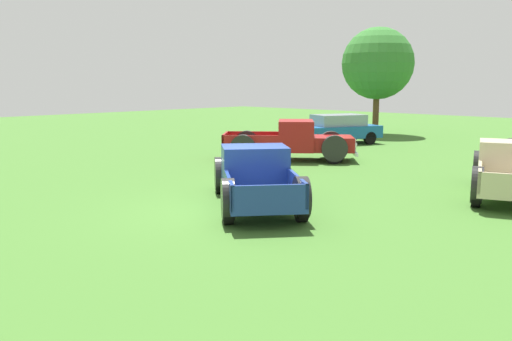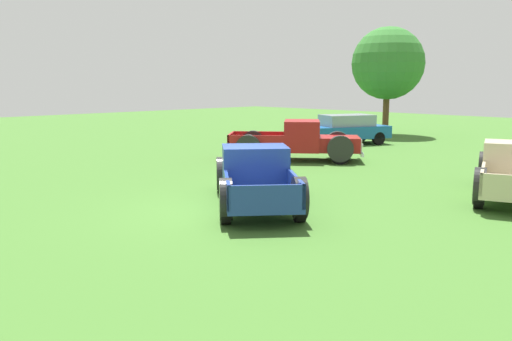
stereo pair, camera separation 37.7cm
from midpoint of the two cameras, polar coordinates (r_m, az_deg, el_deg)
ground_plane at (r=12.65m, az=-1.81°, el=-4.26°), size 80.00×80.00×0.00m
pickup_truck_foreground at (r=13.14m, az=0.68°, el=-0.59°), size 4.81×4.35×1.48m
pickup_truck_behind_left at (r=20.52m, az=5.77°, el=3.20°), size 5.13×4.74×1.59m
sedan_distant_a at (r=26.29m, az=10.17°, el=4.54°), size 3.46×4.78×1.48m
oak_tree_east at (r=31.46m, az=14.68°, el=11.34°), size 4.16×4.16×6.24m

